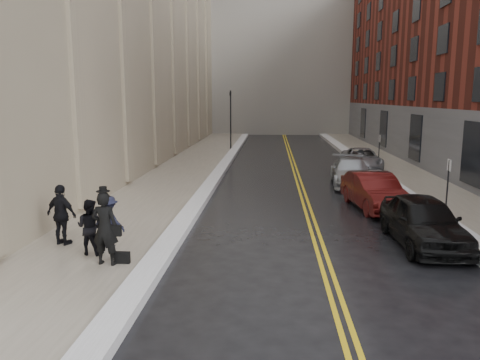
# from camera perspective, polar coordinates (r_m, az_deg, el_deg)

# --- Properties ---
(ground) EXTENTS (160.00, 160.00, 0.00)m
(ground) POSITION_cam_1_polar(r_m,az_deg,el_deg) (11.59, -1.22, -13.41)
(ground) COLOR black
(ground) RESTS_ON ground
(sidewalk_left) EXTENTS (4.00, 64.00, 0.15)m
(sidewalk_left) POSITION_cam_1_polar(r_m,az_deg,el_deg) (27.52, -7.63, 0.46)
(sidewalk_left) COLOR gray
(sidewalk_left) RESTS_ON ground
(sidewalk_right) EXTENTS (3.00, 64.00, 0.15)m
(sidewalk_right) POSITION_cam_1_polar(r_m,az_deg,el_deg) (28.15, 20.42, 0.13)
(sidewalk_right) COLOR gray
(sidewalk_right) RESTS_ON ground
(lane_stripe_a) EXTENTS (0.12, 64.00, 0.01)m
(lane_stripe_a) POSITION_cam_1_polar(r_m,az_deg,el_deg) (27.02, 6.83, 0.15)
(lane_stripe_a) COLOR gold
(lane_stripe_a) RESTS_ON ground
(lane_stripe_b) EXTENTS (0.12, 64.00, 0.01)m
(lane_stripe_b) POSITION_cam_1_polar(r_m,az_deg,el_deg) (27.03, 7.34, 0.14)
(lane_stripe_b) COLOR gold
(lane_stripe_b) RESTS_ON ground
(snow_ridge_left) EXTENTS (0.70, 60.80, 0.26)m
(snow_ridge_left) POSITION_cam_1_polar(r_m,az_deg,el_deg) (27.15, -2.87, 0.52)
(snow_ridge_left) COLOR white
(snow_ridge_left) RESTS_ON ground
(snow_ridge_right) EXTENTS (0.85, 60.80, 0.30)m
(snow_ridge_right) POSITION_cam_1_polar(r_m,az_deg,el_deg) (27.66, 16.75, 0.33)
(snow_ridge_right) COLOR white
(snow_ridge_right) RESTS_ON ground
(traffic_signal) EXTENTS (0.18, 0.15, 5.20)m
(traffic_signal) POSITION_cam_1_polar(r_m,az_deg,el_deg) (40.77, -1.15, 7.89)
(traffic_signal) COLOR black
(traffic_signal) RESTS_ON ground
(parking_sign_near) EXTENTS (0.06, 0.35, 2.23)m
(parking_sign_near) POSITION_cam_1_polar(r_m,az_deg,el_deg) (20.11, 24.01, -0.15)
(parking_sign_near) COLOR black
(parking_sign_near) RESTS_ON ground
(parking_sign_far) EXTENTS (0.06, 0.35, 2.23)m
(parking_sign_far) POSITION_cam_1_polar(r_m,az_deg,el_deg) (31.53, 16.60, 3.70)
(parking_sign_far) COLOR black
(parking_sign_far) RESTS_ON ground
(car_black) EXTENTS (1.99, 4.68, 1.58)m
(car_black) POSITION_cam_1_polar(r_m,az_deg,el_deg) (15.79, 21.47, -4.68)
(car_black) COLOR black
(car_black) RESTS_ON ground
(car_maroon) EXTENTS (2.21, 4.74, 1.50)m
(car_maroon) POSITION_cam_1_polar(r_m,az_deg,el_deg) (20.26, 16.04, -1.34)
(car_maroon) COLOR #4B0E0D
(car_maroon) RESTS_ON ground
(car_silver_near) EXTENTS (2.35, 5.09, 1.44)m
(car_silver_near) POSITION_cam_1_polar(r_m,az_deg,el_deg) (25.53, 13.39, 1.00)
(car_silver_near) COLOR #9B9EA2
(car_silver_near) RESTS_ON ground
(car_silver_far) EXTENTS (2.51, 5.02, 1.36)m
(car_silver_far) POSITION_cam_1_polar(r_m,az_deg,el_deg) (31.34, 14.59, 2.51)
(car_silver_far) COLOR #93969B
(car_silver_far) RESTS_ON ground
(pedestrian_main) EXTENTS (0.79, 0.56, 2.02)m
(pedestrian_main) POSITION_cam_1_polar(r_m,az_deg,el_deg) (13.08, -16.13, -5.68)
(pedestrian_main) COLOR black
(pedestrian_main) RESTS_ON sidewalk_left
(pedestrian_a) EXTENTS (0.87, 0.73, 1.62)m
(pedestrian_a) POSITION_cam_1_polar(r_m,az_deg,el_deg) (14.11, -17.84, -5.46)
(pedestrian_a) COLOR black
(pedestrian_a) RESTS_ON sidewalk_left
(pedestrian_b) EXTENTS (1.14, 0.84, 1.58)m
(pedestrian_b) POSITION_cam_1_polar(r_m,az_deg,el_deg) (14.65, -15.71, -4.87)
(pedestrian_b) COLOR black
(pedestrian_b) RESTS_ON sidewalk_left
(pedestrian_c) EXTENTS (1.18, 0.80, 1.87)m
(pedestrian_c) POSITION_cam_1_polar(r_m,az_deg,el_deg) (15.27, -20.91, -3.99)
(pedestrian_c) COLOR black
(pedestrian_c) RESTS_ON sidewalk_left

